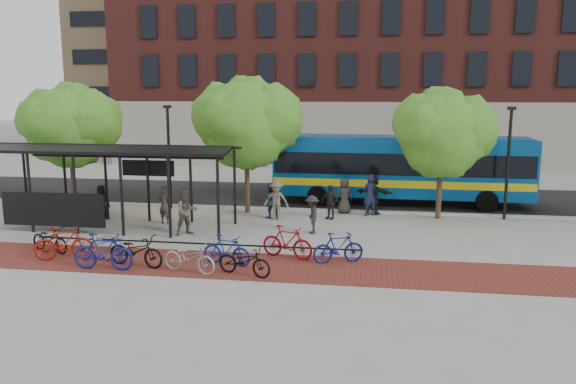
# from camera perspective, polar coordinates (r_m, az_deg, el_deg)

# --- Properties ---
(ground) EXTENTS (160.00, 160.00, 0.00)m
(ground) POSITION_cam_1_polar(r_m,az_deg,el_deg) (23.67, 1.22, -3.98)
(ground) COLOR #9E9E99
(ground) RESTS_ON ground
(asphalt_street) EXTENTS (160.00, 8.00, 0.01)m
(asphalt_street) POSITION_cam_1_polar(r_m,az_deg,el_deg) (31.43, 3.11, -0.41)
(asphalt_street) COLOR black
(asphalt_street) RESTS_ON ground
(curb) EXTENTS (160.00, 0.25, 0.12)m
(curb) POSITION_cam_1_polar(r_m,az_deg,el_deg) (27.52, 2.30, -1.83)
(curb) COLOR #B7B7B2
(curb) RESTS_ON ground
(brick_strip) EXTENTS (24.00, 3.00, 0.01)m
(brick_strip) POSITION_cam_1_polar(r_m,az_deg,el_deg) (19.32, -6.67, -7.34)
(brick_strip) COLOR maroon
(brick_strip) RESTS_ON ground
(bike_rack_rail) EXTENTS (12.00, 0.05, 0.95)m
(bike_rack_rail) POSITION_cam_1_polar(r_m,az_deg,el_deg) (20.51, -9.53, -6.37)
(bike_rack_rail) COLOR black
(bike_rack_rail) RESTS_ON ground
(building_brick) EXTENTS (55.00, 14.00, 20.00)m
(building_brick) POSITION_cam_1_polar(r_m,az_deg,el_deg) (49.43, 17.39, 14.66)
(building_brick) COLOR maroon
(building_brick) RESTS_ON ground
(building_tower) EXTENTS (22.00, 22.00, 30.00)m
(building_tower) POSITION_cam_1_polar(r_m,az_deg,el_deg) (66.18, -8.51, 18.13)
(building_tower) COLOR #7A664C
(building_tower) RESTS_ON ground
(bus_shelter) EXTENTS (10.60, 3.07, 3.60)m
(bus_shelter) POSITION_cam_1_polar(r_m,az_deg,el_deg) (25.03, -17.73, 3.30)
(bus_shelter) COLOR black
(bus_shelter) RESTS_ON ground
(tree_a) EXTENTS (4.90, 4.00, 6.18)m
(tree_a) POSITION_cam_1_polar(r_m,az_deg,el_deg) (30.07, -21.13, 6.57)
(tree_a) COLOR #382619
(tree_a) RESTS_ON ground
(tree_b) EXTENTS (5.15, 4.20, 6.47)m
(tree_b) POSITION_cam_1_polar(r_m,az_deg,el_deg) (26.78, -4.03, 7.32)
(tree_b) COLOR #382619
(tree_b) RESTS_ON ground
(tree_c) EXTENTS (4.66, 3.80, 5.92)m
(tree_c) POSITION_cam_1_polar(r_m,az_deg,el_deg) (26.34, 15.55, 6.04)
(tree_c) COLOR #382619
(tree_c) RESTS_ON ground
(lamp_post_left) EXTENTS (0.35, 0.20, 5.12)m
(lamp_post_left) POSITION_cam_1_polar(r_m,az_deg,el_deg) (28.33, -12.00, 3.81)
(lamp_post_left) COLOR black
(lamp_post_left) RESTS_ON ground
(lamp_post_right) EXTENTS (0.35, 0.20, 5.12)m
(lamp_post_right) POSITION_cam_1_polar(r_m,az_deg,el_deg) (27.21, 21.46, 3.06)
(lamp_post_right) COLOR black
(lamp_post_right) RESTS_ON ground
(bus) EXTENTS (13.01, 3.30, 3.50)m
(bus) POSITION_cam_1_polar(r_m,az_deg,el_deg) (29.64, 11.35, 2.67)
(bus) COLOR #084C95
(bus) RESTS_ON ground
(bike_0) EXTENTS (1.92, 1.23, 0.95)m
(bike_0) POSITION_cam_1_polar(r_m,az_deg,el_deg) (22.31, -23.04, -4.43)
(bike_0) COLOR black
(bike_0) RESTS_ON ground
(bike_1) EXTENTS (2.06, 1.21, 1.19)m
(bike_1) POSITION_cam_1_polar(r_m,az_deg,el_deg) (21.08, -21.82, -4.84)
(bike_1) COLOR maroon
(bike_1) RESTS_ON ground
(bike_2) EXTENTS (1.78, 1.01, 0.89)m
(bike_2) POSITION_cam_1_polar(r_m,az_deg,el_deg) (21.63, -17.98, -4.65)
(bike_2) COLOR #A8A8AA
(bike_2) RESTS_ON ground
(bike_3) EXTENTS (2.05, 0.60, 1.23)m
(bike_3) POSITION_cam_1_polar(r_m,az_deg,el_deg) (19.45, -18.27, -5.80)
(bike_3) COLOR navy
(bike_3) RESTS_ON ground
(bike_4) EXTENTS (2.17, 1.13, 1.09)m
(bike_4) POSITION_cam_1_polar(r_m,az_deg,el_deg) (19.53, -15.19, -5.78)
(bike_4) COLOR black
(bike_4) RESTS_ON ground
(bike_6) EXTENTS (2.06, 1.19, 1.02)m
(bike_6) POSITION_cam_1_polar(r_m,az_deg,el_deg) (18.52, -9.98, -6.56)
(bike_6) COLOR #99999B
(bike_6) RESTS_ON ground
(bike_7) EXTENTS (1.82, 0.87, 1.05)m
(bike_7) POSITION_cam_1_polar(r_m,az_deg,el_deg) (19.11, -6.25, -5.89)
(bike_7) COLOR navy
(bike_7) RESTS_ON ground
(bike_8) EXTENTS (2.00, 1.20, 0.99)m
(bike_8) POSITION_cam_1_polar(r_m,az_deg,el_deg) (18.03, -4.45, -6.95)
(bike_8) COLOR black
(bike_8) RESTS_ON ground
(bike_9) EXTENTS (2.02, 1.12, 1.17)m
(bike_9) POSITION_cam_1_polar(r_m,az_deg,el_deg) (19.77, -0.07, -5.10)
(bike_9) COLOR maroon
(bike_9) RESTS_ON ground
(bike_11) EXTENTS (1.85, 1.12, 1.08)m
(bike_11) POSITION_cam_1_polar(r_m,az_deg,el_deg) (19.33, 5.12, -5.65)
(bike_11) COLOR navy
(bike_11) RESTS_ON ground
(pedestrian_0) EXTENTS (0.87, 0.68, 1.57)m
(pedestrian_0) POSITION_cam_1_polar(r_m,az_deg,el_deg) (27.24, -18.40, -0.93)
(pedestrian_0) COLOR black
(pedestrian_0) RESTS_ON ground
(pedestrian_1) EXTENTS (0.70, 0.55, 1.69)m
(pedestrian_1) POSITION_cam_1_polar(r_m,az_deg,el_deg) (25.37, -12.43, -1.29)
(pedestrian_1) COLOR #3A342E
(pedestrian_1) RESTS_ON ground
(pedestrian_2) EXTENTS (0.99, 0.90, 1.66)m
(pedestrian_2) POSITION_cam_1_polar(r_m,az_deg,el_deg) (25.93, -1.80, -0.84)
(pedestrian_2) COLOR #1B2E40
(pedestrian_2) RESTS_ON ground
(pedestrian_3) EXTENTS (1.17, 0.68, 1.81)m
(pedestrian_3) POSITION_cam_1_polar(r_m,az_deg,el_deg) (25.57, -1.23, -0.82)
(pedestrian_3) COLOR #66584B
(pedestrian_3) RESTS_ON ground
(pedestrian_4) EXTENTS (1.01, 0.77, 1.59)m
(pedestrian_4) POSITION_cam_1_polar(r_m,az_deg,el_deg) (25.77, 4.32, -1.01)
(pedestrian_4) COLOR black
(pedestrian_4) RESTS_ON ground
(pedestrian_5) EXTENTS (1.87, 1.03, 1.92)m
(pedestrian_5) POSITION_cam_1_polar(r_m,az_deg,el_deg) (26.99, 8.62, -0.23)
(pedestrian_5) COLOR black
(pedestrian_5) RESTS_ON ground
(pedestrian_6) EXTENTS (0.97, 0.79, 1.71)m
(pedestrian_6) POSITION_cam_1_polar(r_m,az_deg,el_deg) (27.04, 5.75, -0.38)
(pedestrian_6) COLOR #38332D
(pedestrian_6) RESTS_ON ground
(pedestrian_7) EXTENTS (0.86, 0.77, 1.96)m
(pedestrian_7) POSITION_cam_1_polar(r_m,az_deg,el_deg) (26.67, 8.30, -0.30)
(pedestrian_7) COLOR #1C2442
(pedestrian_7) RESTS_ON ground
(pedestrian_8) EXTENTS (1.19, 1.16, 1.93)m
(pedestrian_8) POSITION_cam_1_polar(r_m,az_deg,el_deg) (23.25, -10.25, -1.96)
(pedestrian_8) COLOR brown
(pedestrian_8) RESTS_ON ground
(pedestrian_9) EXTENTS (0.78, 1.12, 1.59)m
(pedestrian_9) POSITION_cam_1_polar(r_m,az_deg,el_deg) (23.13, 2.45, -2.30)
(pedestrian_9) COLOR black
(pedestrian_9) RESTS_ON ground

